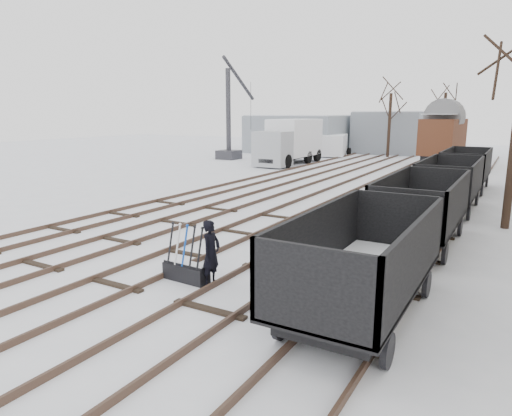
{
  "coord_description": "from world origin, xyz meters",
  "views": [
    {
      "loc": [
        8.68,
        -10.67,
        4.33
      ],
      "look_at": [
        1.15,
        2.25,
        1.2
      ],
      "focal_mm": 32.0,
      "sensor_mm": 36.0,
      "label": 1
    }
  ],
  "objects_px": {
    "ground_frame": "(186,270)",
    "box_van_wagon": "(443,136)",
    "freight_wagon_a": "(362,278)",
    "lorry": "(290,141)",
    "panel_van": "(335,145)",
    "crane": "(230,133)",
    "worker": "(211,253)"
  },
  "relations": [
    {
      "from": "worker",
      "to": "panel_van",
      "type": "bearing_deg",
      "value": 14.0
    },
    {
      "from": "ground_frame",
      "to": "box_van_wagon",
      "type": "bearing_deg",
      "value": 90.01
    },
    {
      "from": "box_van_wagon",
      "to": "crane",
      "type": "bearing_deg",
      "value": -162.59
    },
    {
      "from": "ground_frame",
      "to": "worker",
      "type": "distance_m",
      "value": 0.94
    },
    {
      "from": "ground_frame",
      "to": "freight_wagon_a",
      "type": "height_order",
      "value": "freight_wagon_a"
    },
    {
      "from": "worker",
      "to": "box_van_wagon",
      "type": "relative_size",
      "value": 0.29
    },
    {
      "from": "box_van_wagon",
      "to": "lorry",
      "type": "height_order",
      "value": "box_van_wagon"
    },
    {
      "from": "freight_wagon_a",
      "to": "crane",
      "type": "bearing_deg",
      "value": 128.1
    },
    {
      "from": "panel_van",
      "to": "lorry",
      "type": "bearing_deg",
      "value": -108.41
    },
    {
      "from": "freight_wagon_a",
      "to": "box_van_wagon",
      "type": "bearing_deg",
      "value": 95.7
    },
    {
      "from": "freight_wagon_a",
      "to": "box_van_wagon",
      "type": "height_order",
      "value": "box_van_wagon"
    },
    {
      "from": "freight_wagon_a",
      "to": "worker",
      "type": "bearing_deg",
      "value": -178.06
    },
    {
      "from": "ground_frame",
      "to": "panel_van",
      "type": "distance_m",
      "value": 36.63
    },
    {
      "from": "freight_wagon_a",
      "to": "panel_van",
      "type": "relative_size",
      "value": 1.06
    },
    {
      "from": "lorry",
      "to": "panel_van",
      "type": "height_order",
      "value": "lorry"
    },
    {
      "from": "freight_wagon_a",
      "to": "lorry",
      "type": "relative_size",
      "value": 0.67
    },
    {
      "from": "freight_wagon_a",
      "to": "lorry",
      "type": "height_order",
      "value": "lorry"
    },
    {
      "from": "ground_frame",
      "to": "freight_wagon_a",
      "type": "xyz_separation_m",
      "value": [
        4.62,
        0.23,
        0.59
      ]
    },
    {
      "from": "lorry",
      "to": "panel_van",
      "type": "bearing_deg",
      "value": 86.34
    },
    {
      "from": "worker",
      "to": "box_van_wagon",
      "type": "height_order",
      "value": "box_van_wagon"
    },
    {
      "from": "box_van_wagon",
      "to": "lorry",
      "type": "relative_size",
      "value": 0.68
    },
    {
      "from": "box_van_wagon",
      "to": "panel_van",
      "type": "relative_size",
      "value": 1.09
    },
    {
      "from": "freight_wagon_a",
      "to": "box_van_wagon",
      "type": "relative_size",
      "value": 0.97
    },
    {
      "from": "ground_frame",
      "to": "worker",
      "type": "bearing_deg",
      "value": 10.25
    },
    {
      "from": "panel_van",
      "to": "freight_wagon_a",
      "type": "bearing_deg",
      "value": -82.42
    },
    {
      "from": "ground_frame",
      "to": "box_van_wagon",
      "type": "height_order",
      "value": "box_van_wagon"
    },
    {
      "from": "ground_frame",
      "to": "lorry",
      "type": "bearing_deg",
      "value": 113.32
    },
    {
      "from": "ground_frame",
      "to": "lorry",
      "type": "xyz_separation_m",
      "value": [
        -9.98,
        26.46,
        1.67
      ]
    },
    {
      "from": "lorry",
      "to": "worker",
      "type": "bearing_deg",
      "value": -67.08
    },
    {
      "from": "crane",
      "to": "lorry",
      "type": "bearing_deg",
      "value": -9.2
    },
    {
      "from": "lorry",
      "to": "panel_van",
      "type": "relative_size",
      "value": 1.59
    },
    {
      "from": "panel_van",
      "to": "box_van_wagon",
      "type": "bearing_deg",
      "value": -32.41
    }
  ]
}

